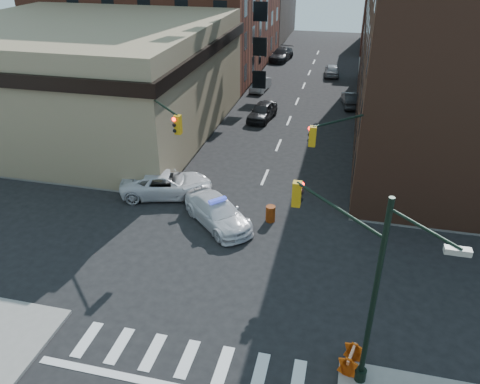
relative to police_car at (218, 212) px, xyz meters
The scene contains 25 objects.
ground 3.79m from the police_car, 64.49° to the right, with size 140.00×140.00×0.00m, color black.
sidewalk_nw 36.38m from the police_car, 126.05° to the left, with size 34.00×54.50×0.15m, color gray.
bank_building 20.60m from the police_car, 139.50° to the left, with size 22.00×22.00×9.00m, color #867958.
commercial_row_ne 24.87m from the police_car, 52.70° to the left, with size 14.00×34.00×14.00m, color #512F20.
filler_ne 57.08m from the police_car, 74.08° to the left, with size 16.00×16.00×12.00m, color brown.
signal_pole_se 12.31m from the police_car, 49.27° to the right, with size 5.40×5.27×8.00m.
signal_pole_nw 5.89m from the police_car, 154.89° to the left, with size 3.58×3.67×8.00m.
signal_pole_ne 8.48m from the police_car, 15.14° to the left, with size 3.67×3.58×8.00m.
tree_ne_near 24.56m from the police_car, 68.13° to the left, with size 3.00×3.00×4.85m.
tree_ne_far 32.09m from the police_car, 73.48° to the left, with size 3.00×3.00×4.85m.
police_car is the anchor object (origin of this frame).
pickup 4.95m from the police_car, 148.24° to the left, with size 2.73×5.91×1.64m, color silver.
parked_car_wnear 18.46m from the police_car, 92.81° to the left, with size 1.88×4.68×1.59m, color black.
parked_car_wfar 27.74m from the police_car, 95.99° to the left, with size 1.44×4.12×1.36m, color #979B9F.
parked_car_wdeep 42.58m from the police_car, 93.94° to the left, with size 2.30×5.66×1.64m, color black.
parked_car_enear 25.27m from the police_car, 73.84° to the left, with size 1.54×4.42×1.46m, color black.
parked_car_efar 36.10m from the police_car, 82.99° to the left, with size 1.71×4.24×1.44m, color #94969C.
pedestrian_a 8.24m from the police_car, 132.91° to the left, with size 0.64×0.42×1.76m, color black.
pedestrian_b 7.83m from the police_car, 149.48° to the left, with size 0.83×0.65×1.71m, color black.
pedestrian_c 11.95m from the police_car, 155.65° to the left, with size 1.09×0.46×1.87m, color #212832.
barrel_road 3.18m from the police_car, 18.43° to the left, with size 0.57×0.57×1.01m, color red.
barrel_bank 4.52m from the police_car, 149.96° to the left, with size 0.50×0.50×0.89m, color #E04D0A.
barricade_se_a 12.17m from the police_car, 48.92° to the right, with size 1.14×0.57×0.85m, color #CB6409, non-canonical shape.
barricade_nw_a 7.79m from the police_car, 156.49° to the left, with size 1.31×0.65×0.98m, color #E8580A, non-canonical shape.
barricade_nw_b 11.30m from the police_car, 157.01° to the left, with size 1.26×0.63×0.95m, color orange, non-canonical shape.
Camera 1 is at (5.19, -19.32, 15.06)m, focal length 35.00 mm.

